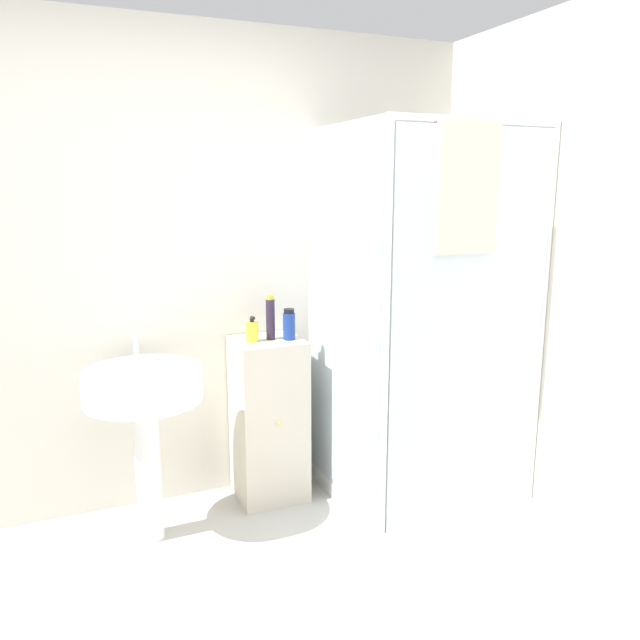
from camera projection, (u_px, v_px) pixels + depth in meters
name	position (u px, v px, depth m)	size (l,w,h in m)	color
wall_back	(170.00, 273.00, 3.24)	(6.40, 0.06, 2.50)	silver
shower_enclosure	(413.00, 408.00, 3.32)	(0.91, 0.94, 1.99)	white
vanity_cabinet	(269.00, 419.00, 3.40)	(0.36, 0.37, 0.90)	beige
sink	(144.00, 401.00, 2.92)	(0.55, 0.55, 0.99)	white
soap_dispenser	(252.00, 331.00, 3.25)	(0.07, 0.07, 0.14)	yellow
shampoo_bottle_tall_black	(270.00, 318.00, 3.28)	(0.05, 0.05, 0.24)	#281E33
shampoo_bottle_blue	(289.00, 325.00, 3.28)	(0.06, 0.06, 0.17)	navy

